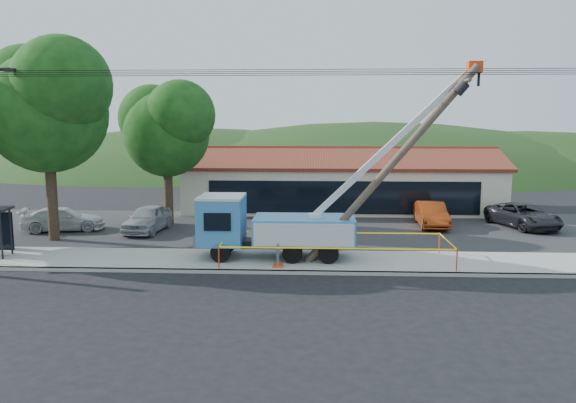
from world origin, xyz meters
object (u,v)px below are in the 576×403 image
(car_red, at_px, (431,228))
(car_dark, at_px, (522,229))
(utility_truck, at_px, (274,224))
(leaning_pole, at_px, (399,157))
(car_white, at_px, (64,232))
(car_silver, at_px, (148,233))

(car_red, bearing_deg, car_dark, 1.04)
(utility_truck, relative_size, leaning_pole, 1.43)
(utility_truck, height_order, car_dark, utility_truck)
(leaning_pole, height_order, car_white, leaning_pole)
(utility_truck, distance_m, car_silver, 10.00)
(car_red, height_order, car_white, car_red)
(utility_truck, xyz_separation_m, car_silver, (-7.80, 6.01, -1.74))
(utility_truck, xyz_separation_m, car_dark, (14.50, 8.45, -1.74))
(car_red, height_order, car_dark, car_red)
(car_silver, bearing_deg, car_dark, 10.43)
(car_silver, distance_m, car_white, 5.06)
(car_silver, distance_m, car_dark, 22.43)
(car_red, distance_m, car_white, 21.98)
(utility_truck, distance_m, car_white, 14.33)
(car_red, distance_m, car_dark, 5.50)
(leaning_pole, bearing_deg, car_white, 159.81)
(car_silver, bearing_deg, car_red, 12.53)
(car_white, bearing_deg, utility_truck, -129.36)
(leaning_pole, relative_size, car_dark, 1.71)
(car_red, relative_size, car_dark, 0.86)
(leaning_pole, distance_m, car_silver, 15.75)
(car_silver, xyz_separation_m, car_dark, (22.29, 2.44, 0.00))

